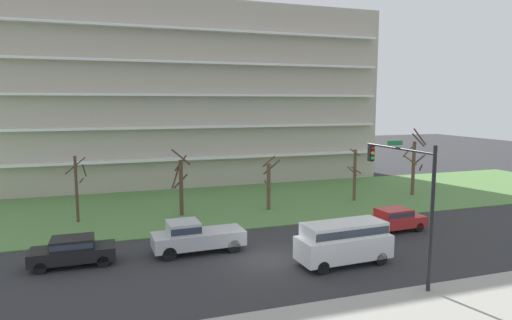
{
  "coord_description": "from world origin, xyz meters",
  "views": [
    {
      "loc": [
        -8.46,
        -22.64,
        8.84
      ],
      "look_at": [
        1.12,
        6.0,
        4.9
      ],
      "focal_mm": 30.98,
      "sensor_mm": 36.0,
      "label": 1
    }
  ],
  "objects_px": {
    "van_white_near_right": "(344,240)",
    "tree_left": "(181,184)",
    "tree_far_right": "(414,164)",
    "tree_center": "(269,184)",
    "pickup_silver_near_left": "(195,236)",
    "sedan_black_center_right": "(73,250)",
    "sedan_red_center_left": "(394,219)",
    "tree_right": "(355,174)",
    "tree_far_left": "(77,187)",
    "traffic_signal_mast": "(408,187)"
  },
  "relations": [
    {
      "from": "traffic_signal_mast",
      "to": "sedan_black_center_right",
      "type": "bearing_deg",
      "value": 155.21
    },
    {
      "from": "tree_far_left",
      "to": "tree_left",
      "type": "xyz_separation_m",
      "value": [
        7.53,
        -0.44,
        -0.15
      ]
    },
    {
      "from": "tree_center",
      "to": "pickup_silver_near_left",
      "type": "relative_size",
      "value": 0.82
    },
    {
      "from": "sedan_red_center_left",
      "to": "sedan_black_center_right",
      "type": "height_order",
      "value": "same"
    },
    {
      "from": "tree_far_right",
      "to": "sedan_black_center_right",
      "type": "distance_m",
      "value": 31.01
    },
    {
      "from": "tree_far_right",
      "to": "van_white_near_right",
      "type": "distance_m",
      "value": 20.79
    },
    {
      "from": "tree_far_right",
      "to": "van_white_near_right",
      "type": "bearing_deg",
      "value": -137.98
    },
    {
      "from": "tree_far_left",
      "to": "pickup_silver_near_left",
      "type": "bearing_deg",
      "value": -53.07
    },
    {
      "from": "tree_far_left",
      "to": "pickup_silver_near_left",
      "type": "relative_size",
      "value": 0.91
    },
    {
      "from": "pickup_silver_near_left",
      "to": "traffic_signal_mast",
      "type": "bearing_deg",
      "value": 139.29
    },
    {
      "from": "tree_left",
      "to": "tree_far_right",
      "type": "bearing_deg",
      "value": 1.53
    },
    {
      "from": "tree_left",
      "to": "pickup_silver_near_left",
      "type": "bearing_deg",
      "value": -93.83
    },
    {
      "from": "sedan_black_center_right",
      "to": "traffic_signal_mast",
      "type": "relative_size",
      "value": 0.63
    },
    {
      "from": "tree_right",
      "to": "pickup_silver_near_left",
      "type": "bearing_deg",
      "value": -150.88
    },
    {
      "from": "tree_far_right",
      "to": "sedan_black_center_right",
      "type": "bearing_deg",
      "value": -162.36
    },
    {
      "from": "tree_center",
      "to": "van_white_near_right",
      "type": "height_order",
      "value": "tree_center"
    },
    {
      "from": "tree_left",
      "to": "pickup_silver_near_left",
      "type": "relative_size",
      "value": 0.99
    },
    {
      "from": "van_white_near_right",
      "to": "sedan_black_center_right",
      "type": "bearing_deg",
      "value": 159.19
    },
    {
      "from": "tree_right",
      "to": "traffic_signal_mast",
      "type": "distance_m",
      "value": 17.88
    },
    {
      "from": "pickup_silver_near_left",
      "to": "van_white_near_right",
      "type": "bearing_deg",
      "value": 146.52
    },
    {
      "from": "tree_center",
      "to": "sedan_red_center_left",
      "type": "bearing_deg",
      "value": -53.81
    },
    {
      "from": "tree_left",
      "to": "tree_far_right",
      "type": "xyz_separation_m",
      "value": [
        22.21,
        0.59,
        0.5
      ]
    },
    {
      "from": "pickup_silver_near_left",
      "to": "tree_far_left",
      "type": "bearing_deg",
      "value": -55.31
    },
    {
      "from": "tree_center",
      "to": "tree_right",
      "type": "distance_m",
      "value": 8.44
    },
    {
      "from": "tree_far_right",
      "to": "sedan_red_center_left",
      "type": "height_order",
      "value": "tree_far_right"
    },
    {
      "from": "pickup_silver_near_left",
      "to": "sedan_black_center_right",
      "type": "relative_size",
      "value": 1.24
    },
    {
      "from": "tree_center",
      "to": "tree_far_left",
      "type": "bearing_deg",
      "value": 176.67
    },
    {
      "from": "pickup_silver_near_left",
      "to": "sedan_red_center_left",
      "type": "distance_m",
      "value": 13.87
    },
    {
      "from": "tree_left",
      "to": "van_white_near_right",
      "type": "xyz_separation_m",
      "value": [
        6.81,
        -13.28,
        -1.16
      ]
    },
    {
      "from": "pickup_silver_near_left",
      "to": "traffic_signal_mast",
      "type": "distance_m",
      "value": 12.37
    },
    {
      "from": "van_white_near_right",
      "to": "tree_center",
      "type": "bearing_deg",
      "value": 85.39
    },
    {
      "from": "tree_right",
      "to": "tree_far_right",
      "type": "bearing_deg",
      "value": 3.34
    },
    {
      "from": "tree_far_right",
      "to": "pickup_silver_near_left",
      "type": "relative_size",
      "value": 1.19
    },
    {
      "from": "tree_left",
      "to": "sedan_black_center_right",
      "type": "height_order",
      "value": "tree_left"
    },
    {
      "from": "tree_far_left",
      "to": "van_white_near_right",
      "type": "relative_size",
      "value": 0.94
    },
    {
      "from": "tree_left",
      "to": "tree_right",
      "type": "relative_size",
      "value": 1.12
    },
    {
      "from": "tree_right",
      "to": "sedan_red_center_left",
      "type": "relative_size",
      "value": 1.07
    },
    {
      "from": "tree_far_right",
      "to": "van_white_near_right",
      "type": "relative_size",
      "value": 1.23
    },
    {
      "from": "tree_left",
      "to": "pickup_silver_near_left",
      "type": "xyz_separation_m",
      "value": [
        -0.59,
        -8.79,
        -1.54
      ]
    },
    {
      "from": "tree_right",
      "to": "pickup_silver_near_left",
      "type": "xyz_separation_m",
      "value": [
        -16.15,
        -9.0,
        -1.46
      ]
    },
    {
      "from": "tree_right",
      "to": "sedan_red_center_left",
      "type": "height_order",
      "value": "tree_right"
    },
    {
      "from": "tree_left",
      "to": "sedan_red_center_left",
      "type": "xyz_separation_m",
      "value": [
        13.28,
        -8.78,
        -1.68
      ]
    },
    {
      "from": "sedan_red_center_left",
      "to": "tree_far_left",
      "type": "bearing_deg",
      "value": -27.29
    },
    {
      "from": "tree_far_left",
      "to": "tree_far_right",
      "type": "xyz_separation_m",
      "value": [
        29.74,
        0.15,
        0.36
      ]
    },
    {
      "from": "tree_far_left",
      "to": "tree_center",
      "type": "xyz_separation_m",
      "value": [
        14.68,
        -0.85,
        -0.51
      ]
    },
    {
      "from": "van_white_near_right",
      "to": "tree_left",
      "type": "bearing_deg",
      "value": 114.06
    },
    {
      "from": "tree_far_left",
      "to": "traffic_signal_mast",
      "type": "height_order",
      "value": "traffic_signal_mast"
    },
    {
      "from": "tree_left",
      "to": "sedan_black_center_right",
      "type": "bearing_deg",
      "value": -129.62
    },
    {
      "from": "sedan_black_center_right",
      "to": "van_white_near_right",
      "type": "distance_m",
      "value": 14.79
    },
    {
      "from": "tree_far_right",
      "to": "sedan_black_center_right",
      "type": "height_order",
      "value": "tree_far_right"
    }
  ]
}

